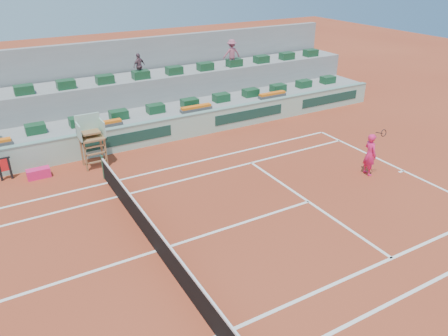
{
  "coord_description": "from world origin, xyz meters",
  "views": [
    {
      "loc": [
        -3.86,
        -11.21,
        8.72
      ],
      "look_at": [
        4.0,
        2.5,
        1.0
      ],
      "focal_mm": 35.0,
      "sensor_mm": 36.0,
      "label": 1
    }
  ],
  "objects": [
    {
      "name": "spectator_mid",
      "position": [
        4.0,
        11.85,
        3.28
      ],
      "size": [
        0.86,
        0.62,
        1.35
      ],
      "primitive_type": "imported",
      "rotation": [
        0.0,
        0.0,
        3.55
      ],
      "color": "#6F4A54",
      "rests_on": "seating_tier_upper"
    },
    {
      "name": "seat_row_upper",
      "position": [
        0.0,
        11.7,
        2.82
      ],
      "size": [
        32.9,
        0.6,
        0.44
      ],
      "color": "#174626",
      "rests_on": "seating_tier_upper"
    },
    {
      "name": "seating_tier_upper",
      "position": [
        0.0,
        12.3,
        1.3
      ],
      "size": [
        36.0,
        2.4,
        2.6
      ],
      "primitive_type": "cube",
      "color": "#959593",
      "rests_on": "ground"
    },
    {
      "name": "ground",
      "position": [
        0.0,
        0.0,
        0.0
      ],
      "size": [
        90.0,
        90.0,
        0.0
      ],
      "primitive_type": "plane",
      "color": "#97351D",
      "rests_on": "ground"
    },
    {
      "name": "flower_planters",
      "position": [
        -1.5,
        9.0,
        1.33
      ],
      "size": [
        26.8,
        0.36,
        0.28
      ],
      "color": "#4A4A4A",
      "rests_on": "seating_tier_lower"
    },
    {
      "name": "seat_row_lower",
      "position": [
        0.0,
        9.8,
        1.42
      ],
      "size": [
        32.9,
        0.6,
        0.44
      ],
      "color": "#174626",
      "rests_on": "seating_tier_lower"
    },
    {
      "name": "spectator_right",
      "position": [
        9.75,
        11.61,
        3.42
      ],
      "size": [
        1.14,
        0.76,
        1.65
      ],
      "primitive_type": "imported",
      "rotation": [
        0.0,
        0.0,
        3.0
      ],
      "color": "#A55266",
      "rests_on": "seating_tier_upper"
    },
    {
      "name": "advertising_hoarding",
      "position": [
        0.02,
        8.5,
        0.63
      ],
      "size": [
        36.0,
        0.34,
        1.26
      ],
      "color": "#A1CBB2",
      "rests_on": "ground"
    },
    {
      "name": "tennis_player",
      "position": [
        10.22,
        0.6,
        0.95
      ],
      "size": [
        0.56,
        0.94,
        2.28
      ],
      "color": "#FB2067",
      "rests_on": "ground"
    },
    {
      "name": "seating_tier_lower",
      "position": [
        0.0,
        10.7,
        0.6
      ],
      "size": [
        36.0,
        4.0,
        1.2
      ],
      "primitive_type": "cube",
      "color": "#959593",
      "rests_on": "ground"
    },
    {
      "name": "stadium_back_wall",
      "position": [
        0.0,
        13.9,
        2.2
      ],
      "size": [
        36.0,
        0.4,
        4.4
      ],
      "primitive_type": "cube",
      "color": "#959593",
      "rests_on": "ground"
    },
    {
      "name": "towel_rack",
      "position": [
        -3.67,
        7.95,
        0.6
      ],
      "size": [
        0.58,
        0.1,
        1.03
      ],
      "color": "black",
      "rests_on": "ground"
    },
    {
      "name": "umpire_chair",
      "position": [
        0.0,
        7.5,
        1.54
      ],
      "size": [
        1.1,
        0.9,
        2.4
      ],
      "color": "brown",
      "rests_on": "ground"
    },
    {
      "name": "player_bag",
      "position": [
        -2.44,
        7.45,
        0.21
      ],
      "size": [
        0.96,
        0.43,
        0.43
      ],
      "primitive_type": "cube",
      "color": "#FB2067",
      "rests_on": "ground"
    },
    {
      "name": "court_lines",
      "position": [
        0.0,
        0.0,
        0.01
      ],
      "size": [
        23.89,
        11.09,
        0.01
      ],
      "color": "white",
      "rests_on": "ground"
    },
    {
      "name": "tennis_net",
      "position": [
        0.0,
        0.0,
        0.53
      ],
      "size": [
        0.1,
        11.97,
        1.1
      ],
      "color": "black",
      "rests_on": "ground"
    }
  ]
}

